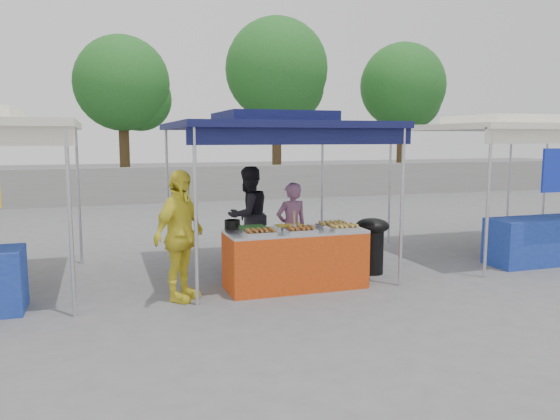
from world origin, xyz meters
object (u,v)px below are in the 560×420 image
object	(u,v)px
vendor_table	(295,259)
vendor_woman	(292,228)
wok_burner	(372,241)
customer_person	(180,236)
helper_man	(248,215)
cooking_pot	(232,224)

from	to	relation	value
vendor_table	vendor_woman	size ratio (longest dim) A/B	1.37
wok_burner	customer_person	size ratio (longest dim) A/B	0.52
vendor_table	vendor_woman	xyz separation A→B (m)	(0.24, 0.84, 0.31)
vendor_table	wok_burner	xyz separation A→B (m)	(1.45, 0.39, 0.11)
wok_burner	vendor_woman	world-z (taller)	vendor_woman
vendor_woman	helper_man	distance (m)	0.98
vendor_table	helper_man	world-z (taller)	helper_man
cooking_pot	vendor_table	bearing A→B (deg)	-23.32
wok_burner	vendor_woman	xyz separation A→B (m)	(-1.21, 0.45, 0.20)
vendor_woman	customer_person	size ratio (longest dim) A/B	0.83
vendor_woman	wok_burner	bearing A→B (deg)	151.68
wok_burner	helper_man	distance (m)	2.16
wok_burner	vendor_woman	size ratio (longest dim) A/B	0.62
vendor_table	wok_burner	distance (m)	1.50
wok_burner	helper_man	size ratio (longest dim) A/B	0.54
customer_person	vendor_table	bearing A→B (deg)	-43.78
helper_man	customer_person	bearing A→B (deg)	27.11
vendor_table	vendor_woman	bearing A→B (deg)	73.98
vendor_table	customer_person	xyz separation A→B (m)	(-1.67, -0.11, 0.45)
cooking_pot	vendor_woman	distance (m)	1.20
wok_burner	customer_person	xyz separation A→B (m)	(-3.12, -0.50, 0.34)
vendor_table	cooking_pot	size ratio (longest dim) A/B	8.81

